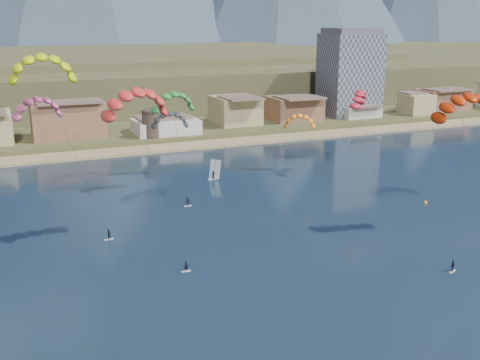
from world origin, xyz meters
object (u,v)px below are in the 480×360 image
(kitesurfer_red, at_px, (136,98))
(kitesurfer_yellow, at_px, (42,64))
(kitesurfer_orange, at_px, (465,103))
(watchtower, at_px, (151,124))
(buoy, at_px, (425,203))
(apartment_tower, at_px, (350,73))
(kitesurfer_green, at_px, (173,99))
(windsurfer, at_px, (214,173))

(kitesurfer_red, relative_size, kitesurfer_yellow, 0.87)
(kitesurfer_red, relative_size, kitesurfer_orange, 1.02)
(watchtower, height_order, kitesurfer_orange, kitesurfer_orange)
(kitesurfer_orange, relative_size, buoy, 36.75)
(apartment_tower, xyz_separation_m, kitesurfer_red, (-102.47, -94.21, 7.28))
(watchtower, distance_m, kitesurfer_green, 56.15)
(windsurfer, xyz_separation_m, buoy, (34.26, -35.20, -1.36))
(kitesurfer_yellow, distance_m, buoy, 80.56)
(apartment_tower, distance_m, kitesurfer_red, 139.39)
(kitesurfer_orange, relative_size, windsurfer, 6.07)
(watchtower, distance_m, kitesurfer_orange, 103.63)
(apartment_tower, height_order, kitesurfer_yellow, apartment_tower)
(kitesurfer_yellow, relative_size, kitesurfer_orange, 1.18)
(kitesurfer_yellow, height_order, kitesurfer_green, kitesurfer_yellow)
(kitesurfer_yellow, height_order, buoy, kitesurfer_yellow)
(apartment_tower, bearing_deg, kitesurfer_red, -137.41)
(kitesurfer_green, xyz_separation_m, buoy, (46.22, -27.25, -20.72))
(kitesurfer_green, height_order, windsurfer, kitesurfer_green)
(kitesurfer_orange, height_order, buoy, kitesurfer_orange)
(watchtower, relative_size, kitesurfer_green, 0.36)
(kitesurfer_green, bearing_deg, buoy, -30.53)
(buoy, bearing_deg, windsurfer, 134.23)
(apartment_tower, distance_m, kitesurfer_yellow, 139.13)
(kitesurfer_red, relative_size, kitesurfer_green, 1.24)
(kitesurfer_orange, bearing_deg, watchtower, 106.80)
(windsurfer, relative_size, buoy, 6.06)
(kitesurfer_red, distance_m, kitesurfer_orange, 54.92)
(kitesurfer_red, xyz_separation_m, buoy, (60.27, -0.63, -24.97))
(kitesurfer_orange, distance_m, windsurfer, 62.38)
(kitesurfer_green, distance_m, buoy, 57.52)
(watchtower, bearing_deg, kitesurfer_orange, -73.20)
(kitesurfer_orange, bearing_deg, windsurfer, 116.50)
(kitesurfer_yellow, xyz_separation_m, kitesurfer_green, (26.65, 9.70, -8.81))
(windsurfer, distance_m, buoy, 49.15)
(kitesurfer_red, xyz_separation_m, kitesurfer_green, (14.05, 26.62, -4.24))
(apartment_tower, height_order, windsurfer, apartment_tower)
(apartment_tower, distance_m, kitesurfer_green, 111.34)
(kitesurfer_yellow, bearing_deg, windsurfer, 24.57)
(kitesurfer_green, relative_size, buoy, 30.40)
(apartment_tower, bearing_deg, kitesurfer_green, -142.60)
(kitesurfer_red, relative_size, windsurfer, 6.20)
(watchtower, height_order, kitesurfer_yellow, kitesurfer_yellow)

